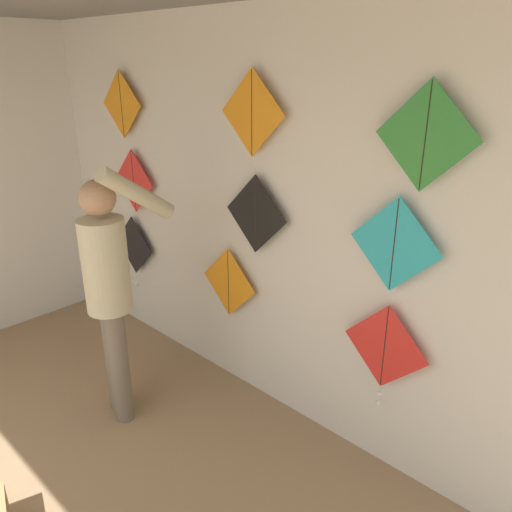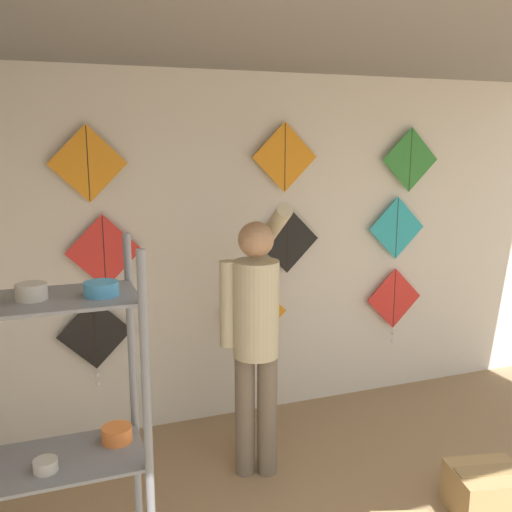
# 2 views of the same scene
# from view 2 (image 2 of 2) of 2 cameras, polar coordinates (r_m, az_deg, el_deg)

# --- Properties ---
(back_panel) EXTENTS (5.50, 0.06, 2.80)m
(back_panel) POSITION_cam_2_polar(r_m,az_deg,el_deg) (4.71, 0.97, 0.75)
(back_panel) COLOR silver
(back_panel) RESTS_ON ground
(ceiling_slab) EXTENTS (5.50, 4.18, 0.04)m
(ceiling_slab) POSITION_cam_2_polar(r_m,az_deg,el_deg) (3.13, 13.27, 21.19)
(ceiling_slab) COLOR gray
(shelf_rack) EXTENTS (0.90, 0.36, 1.94)m
(shelf_rack) POSITION_cam_2_polar(r_m,az_deg,el_deg) (2.26, -22.82, -19.46)
(shelf_rack) COLOR slate
(shelf_rack) RESTS_ON ground
(shopkeeper) EXTENTS (0.46, 0.60, 1.89)m
(shopkeeper) POSITION_cam_2_polar(r_m,az_deg,el_deg) (3.82, -0.07, -7.06)
(shopkeeper) COLOR #726656
(shopkeeper) RESTS_ON ground
(cardboard_box) EXTENTS (0.50, 0.45, 0.31)m
(cardboard_box) POSITION_cam_2_polar(r_m,az_deg,el_deg) (4.06, 22.09, -21.05)
(cardboard_box) COLOR tan
(cardboard_box) RESTS_ON ground
(kite_0) EXTENTS (0.55, 0.04, 0.69)m
(kite_0) POSITION_cam_2_polar(r_m,az_deg,el_deg) (4.48, -15.79, -7.79)
(kite_0) COLOR black
(kite_1) EXTENTS (0.55, 0.01, 0.55)m
(kite_1) POSITION_cam_2_polar(r_m,az_deg,el_deg) (4.71, -0.11, -5.78)
(kite_1) COLOR orange
(kite_2) EXTENTS (0.55, 0.04, 0.69)m
(kite_2) POSITION_cam_2_polar(r_m,az_deg,el_deg) (5.31, 13.64, -4.40)
(kite_2) COLOR red
(kite_3) EXTENTS (0.55, 0.01, 0.55)m
(kite_3) POSITION_cam_2_polar(r_m,az_deg,el_deg) (4.32, -14.96, 0.43)
(kite_3) COLOR red
(kite_4) EXTENTS (0.55, 0.01, 0.55)m
(kite_4) POSITION_cam_2_polar(r_m,az_deg,el_deg) (4.67, 3.15, 1.63)
(kite_4) COLOR black
(kite_5) EXTENTS (0.55, 0.01, 0.55)m
(kite_5) POSITION_cam_2_polar(r_m,az_deg,el_deg) (5.16, 13.89, 2.73)
(kite_5) COLOR #28B2C6
(kite_6) EXTENTS (0.55, 0.01, 0.55)m
(kite_6) POSITION_cam_2_polar(r_m,az_deg,el_deg) (4.24, -16.47, 8.85)
(kite_6) COLOR orange
(kite_7) EXTENTS (0.55, 0.01, 0.55)m
(kite_7) POSITION_cam_2_polar(r_m,az_deg,el_deg) (4.59, 2.90, 9.84)
(kite_7) COLOR orange
(kite_8) EXTENTS (0.55, 0.01, 0.55)m
(kite_8) POSITION_cam_2_polar(r_m,az_deg,el_deg) (5.17, 15.18, 9.28)
(kite_8) COLOR #338C38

